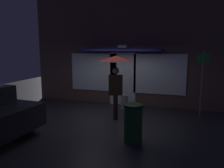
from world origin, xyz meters
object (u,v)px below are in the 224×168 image
Objects in this scene: sidewalk_bollard at (124,102)px; trash_bin at (133,124)px; person_with_umbrella at (116,69)px; street_sign_post at (202,80)px.

sidewalk_bollard is 0.55× the size of trash_bin.
street_sign_post is (2.77, 1.15, -0.38)m from person_with_umbrella.
person_with_umbrella is 2.33m from trash_bin.
street_sign_post is 2.98m from sidewalk_bollard.
street_sign_post reaches higher than trash_bin.
street_sign_post reaches higher than person_with_umbrella.
trash_bin is at bearing 103.64° from person_with_umbrella.
trash_bin is at bearing -71.76° from sidewalk_bollard.
person_with_umbrella is 1.93m from sidewalk_bollard.
person_with_umbrella reaches higher than sidewalk_bollard.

